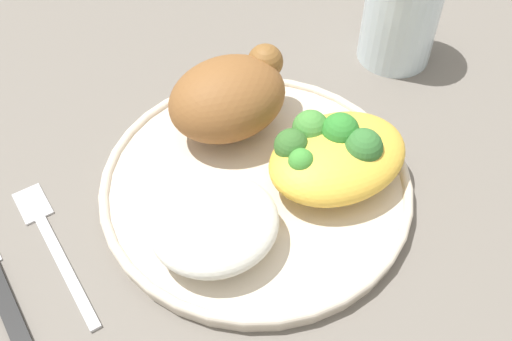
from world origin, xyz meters
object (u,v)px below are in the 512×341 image
object	(u,v)px
roasted_chicken	(230,97)
mac_cheese_with_broccoli	(335,153)
water_glass	(401,15)
fork	(53,243)
rice_pile	(215,224)
plate	(256,185)

from	to	relation	value
roasted_chicken	mac_cheese_with_broccoli	xyz separation A→B (m)	(0.04, -0.09, -0.01)
mac_cheese_with_broccoli	water_glass	world-z (taller)	water_glass
roasted_chicken	fork	world-z (taller)	roasted_chicken
fork	water_glass	distance (m)	0.36
rice_pile	water_glass	distance (m)	0.28
plate	mac_cheese_with_broccoli	distance (m)	0.07
mac_cheese_with_broccoli	water_glass	distance (m)	0.18
roasted_chicken	plate	bearing A→B (deg)	-100.35
plate	roasted_chicken	world-z (taller)	roasted_chicken
roasted_chicken	rice_pile	size ratio (longest dim) A/B	1.15
rice_pile	water_glass	bearing A→B (deg)	24.31
plate	water_glass	world-z (taller)	water_glass
rice_pile	mac_cheese_with_broccoli	xyz separation A→B (m)	(0.11, 0.01, 0.00)
roasted_chicken	fork	distance (m)	0.18
rice_pile	water_glass	xyz separation A→B (m)	(0.25, 0.11, 0.01)
fork	water_glass	size ratio (longest dim) A/B	1.51
plate	roasted_chicken	distance (m)	0.07
rice_pile	roasted_chicken	bearing A→B (deg)	56.33
mac_cheese_with_broccoli	fork	bearing A→B (deg)	165.61
water_glass	rice_pile	bearing A→B (deg)	-155.69
rice_pile	mac_cheese_with_broccoli	bearing A→B (deg)	5.26
plate	rice_pile	distance (m)	0.07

